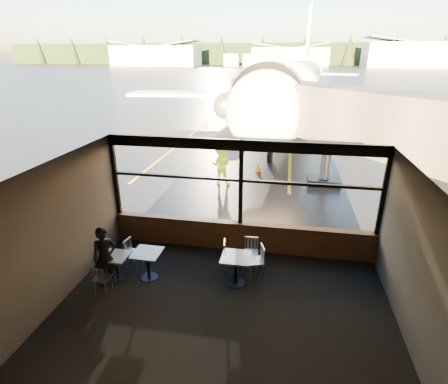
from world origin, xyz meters
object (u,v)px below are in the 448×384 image
(passenger, at_px, (105,257))
(cone_wing, at_px, (206,124))
(jet_bridge, at_px, (344,141))
(chair_left_s, at_px, (103,278))
(airliner, at_px, (296,54))
(cone_nose, at_px, (258,167))
(chair_mid_w, at_px, (134,253))
(cafe_table_left, at_px, (117,267))
(ground_crew, at_px, (221,166))
(cafe_table_mid, at_px, (148,265))
(chair_near_n, at_px, (251,253))
(cafe_table_near, at_px, (236,270))
(chair_near_w, at_px, (232,256))
(chair_near_e, at_px, (255,261))

(passenger, distance_m, cone_wing, 22.03)
(jet_bridge, relative_size, chair_left_s, 13.56)
(airliner, bearing_deg, cone_nose, -91.23)
(chair_mid_w, relative_size, passenger, 0.51)
(cafe_table_left, xyz_separation_m, cone_nose, (2.90, 10.17, -0.14))
(airliner, relative_size, jet_bridge, 3.47)
(airliner, distance_m, cone_nose, 15.51)
(ground_crew, bearing_deg, airliner, -99.32)
(cafe_table_mid, relative_size, chair_mid_w, 0.94)
(passenger, xyz_separation_m, cone_wing, (-2.42, 21.89, -0.61))
(chair_near_n, bearing_deg, passenger, 19.45)
(chair_mid_w, xyz_separation_m, cone_nose, (2.70, 9.51, -0.20))
(cafe_table_near, bearing_deg, ground_crew, 103.62)
(passenger, bearing_deg, chair_left_s, -116.62)
(cafe_table_left, relative_size, chair_mid_w, 0.86)
(airliner, height_order, cone_wing, airliner)
(chair_left_s, distance_m, passenger, 0.52)
(chair_near_w, bearing_deg, jet_bridge, 143.11)
(cafe_table_mid, relative_size, chair_left_s, 1.01)
(cone_wing, bearing_deg, ground_crew, -74.01)
(passenger, relative_size, cone_nose, 3.72)
(chair_near_n, bearing_deg, chair_mid_w, 6.91)
(jet_bridge, xyz_separation_m, chair_mid_w, (-6.45, -6.99, -1.94))
(chair_mid_w, height_order, ground_crew, ground_crew)
(cafe_table_mid, xyz_separation_m, passenger, (-0.95, -0.47, 0.43))
(chair_near_n, height_order, ground_crew, ground_crew)
(chair_near_e, height_order, ground_crew, ground_crew)
(passenger, xyz_separation_m, ground_crew, (1.51, 8.18, 0.07))
(chair_near_w, relative_size, chair_near_n, 1.07)
(chair_near_w, xyz_separation_m, chair_near_n, (0.51, 0.30, -0.03))
(jet_bridge, xyz_separation_m, passenger, (-6.79, -7.93, -1.53))
(chair_near_e, distance_m, chair_mid_w, 3.46)
(chair_near_n, bearing_deg, cafe_table_near, 67.54)
(cafe_table_left, bearing_deg, cone_wing, 96.77)
(cafe_table_near, bearing_deg, airliner, 86.65)
(passenger, bearing_deg, cone_nose, 42.05)
(jet_bridge, xyz_separation_m, cafe_table_mid, (-5.84, -7.45, -1.96))
(chair_near_e, height_order, chair_mid_w, chair_near_e)
(cafe_table_left, height_order, chair_near_e, chair_near_e)
(cafe_table_mid, bearing_deg, chair_near_e, 12.22)
(chair_left_s, distance_m, cone_wing, 22.30)
(cafe_table_left, height_order, passenger, passenger)
(cafe_table_near, xyz_separation_m, chair_near_w, (-0.21, 0.59, 0.05))
(chair_near_w, bearing_deg, cone_wing, -173.07)
(cafe_table_mid, bearing_deg, chair_near_w, 19.69)
(jet_bridge, distance_m, chair_near_w, 7.86)
(chair_mid_w, bearing_deg, cafe_table_left, -7.15)
(cafe_table_near, height_order, chair_mid_w, chair_mid_w)
(jet_bridge, relative_size, cafe_table_left, 14.68)
(jet_bridge, bearing_deg, chair_left_s, -129.48)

